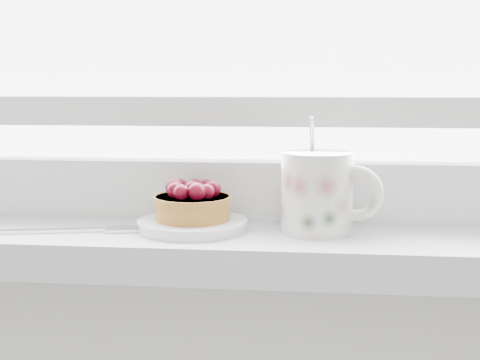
# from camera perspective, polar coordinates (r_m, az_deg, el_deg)

# --- Properties ---
(saucer) EXTENTS (0.12, 0.12, 0.01)m
(saucer) POSITION_cam_1_polar(r_m,az_deg,el_deg) (0.75, -4.06, -3.84)
(saucer) COLOR white
(saucer) RESTS_ON windowsill
(raspberry_tart) EXTENTS (0.09, 0.09, 0.05)m
(raspberry_tart) POSITION_cam_1_polar(r_m,az_deg,el_deg) (0.75, -4.09, -1.91)
(raspberry_tart) COLOR #925C1F
(raspberry_tart) RESTS_ON saucer
(floral_mug) EXTENTS (0.12, 0.10, 0.13)m
(floral_mug) POSITION_cam_1_polar(r_m,az_deg,el_deg) (0.74, 6.81, -0.92)
(floral_mug) COLOR silver
(floral_mug) RESTS_ON windowsill
(fork) EXTENTS (0.22, 0.07, 0.00)m
(fork) POSITION_cam_1_polar(r_m,az_deg,el_deg) (0.77, -14.44, -4.16)
(fork) COLOR silver
(fork) RESTS_ON windowsill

